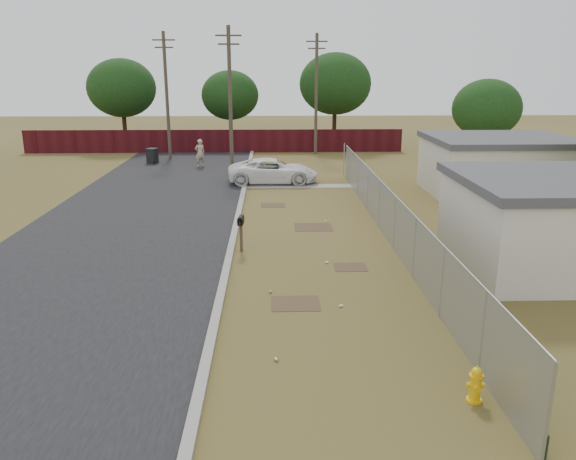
{
  "coord_description": "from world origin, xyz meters",
  "views": [
    {
      "loc": [
        -1.46,
        -19.93,
        6.56
      ],
      "look_at": [
        -0.9,
        -1.17,
        1.1
      ],
      "focal_mm": 35.0,
      "sensor_mm": 36.0,
      "label": 1
    }
  ],
  "objects_px": {
    "pedestrian": "(200,153)",
    "trash_bin": "(152,156)",
    "mailbox": "(241,223)",
    "pickup_truck": "(273,171)",
    "fire_hydrant": "(476,385)"
  },
  "relations": [
    {
      "from": "fire_hydrant",
      "to": "mailbox",
      "type": "distance_m",
      "value": 11.21
    },
    {
      "from": "fire_hydrant",
      "to": "pickup_truck",
      "type": "distance_m",
      "value": 22.94
    },
    {
      "from": "pickup_truck",
      "to": "pedestrian",
      "type": "height_order",
      "value": "pedestrian"
    },
    {
      "from": "pedestrian",
      "to": "trash_bin",
      "type": "distance_m",
      "value": 3.86
    },
    {
      "from": "mailbox",
      "to": "pedestrian",
      "type": "height_order",
      "value": "pedestrian"
    },
    {
      "from": "fire_hydrant",
      "to": "pedestrian",
      "type": "xyz_separation_m",
      "value": [
        -8.96,
        28.4,
        0.56
      ]
    },
    {
      "from": "trash_bin",
      "to": "pickup_truck",
      "type": "bearing_deg",
      "value": -40.57
    },
    {
      "from": "mailbox",
      "to": "pickup_truck",
      "type": "xyz_separation_m",
      "value": [
        1.22,
        12.69,
        -0.35
      ]
    },
    {
      "from": "fire_hydrant",
      "to": "pickup_truck",
      "type": "xyz_separation_m",
      "value": [
        -4.01,
        22.59,
        0.35
      ]
    },
    {
      "from": "pedestrian",
      "to": "trash_bin",
      "type": "height_order",
      "value": "pedestrian"
    },
    {
      "from": "fire_hydrant",
      "to": "trash_bin",
      "type": "bearing_deg",
      "value": 112.73
    },
    {
      "from": "fire_hydrant",
      "to": "mailbox",
      "type": "bearing_deg",
      "value": 117.88
    },
    {
      "from": "pedestrian",
      "to": "trash_bin",
      "type": "relative_size",
      "value": 1.76
    },
    {
      "from": "fire_hydrant",
      "to": "mailbox",
      "type": "relative_size",
      "value": 0.59
    },
    {
      "from": "fire_hydrant",
      "to": "mailbox",
      "type": "height_order",
      "value": "mailbox"
    }
  ]
}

